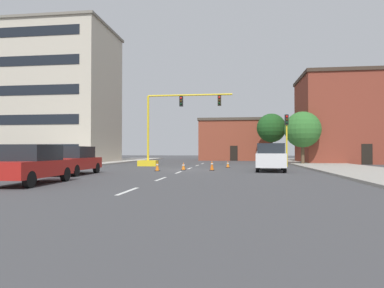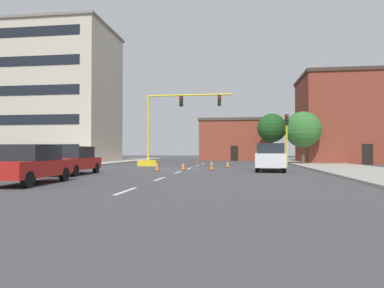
# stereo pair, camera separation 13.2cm
# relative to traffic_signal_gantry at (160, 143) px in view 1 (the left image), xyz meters

# --- Properties ---
(ground_plane) EXTENTS (160.00, 160.00, 0.00)m
(ground_plane) POSITION_rel_traffic_signal_gantry_xyz_m (3.40, -6.11, -2.24)
(ground_plane) COLOR #424244
(sidewalk_left) EXTENTS (6.00, 56.00, 0.14)m
(sidewalk_left) POSITION_rel_traffic_signal_gantry_xyz_m (-9.15, 1.89, -2.17)
(sidewalk_left) COLOR #B2ADA3
(sidewalk_left) RESTS_ON ground_plane
(sidewalk_right) EXTENTS (6.00, 56.00, 0.14)m
(sidewalk_right) POSITION_rel_traffic_signal_gantry_xyz_m (15.96, 1.89, -2.17)
(sidewalk_right) COLOR #9E998E
(sidewalk_right) RESTS_ON ground_plane
(lane_stripe_seg_0) EXTENTS (0.16, 2.40, 0.01)m
(lane_stripe_seg_0) POSITION_rel_traffic_signal_gantry_xyz_m (3.40, -20.11, -2.23)
(lane_stripe_seg_0) COLOR silver
(lane_stripe_seg_0) RESTS_ON ground_plane
(lane_stripe_seg_1) EXTENTS (0.16, 2.40, 0.01)m
(lane_stripe_seg_1) POSITION_rel_traffic_signal_gantry_xyz_m (3.40, -14.61, -2.23)
(lane_stripe_seg_1) COLOR silver
(lane_stripe_seg_1) RESTS_ON ground_plane
(lane_stripe_seg_2) EXTENTS (0.16, 2.40, 0.01)m
(lane_stripe_seg_2) POSITION_rel_traffic_signal_gantry_xyz_m (3.40, -9.11, -2.23)
(lane_stripe_seg_2) COLOR silver
(lane_stripe_seg_2) RESTS_ON ground_plane
(lane_stripe_seg_3) EXTENTS (0.16, 2.40, 0.01)m
(lane_stripe_seg_3) POSITION_rel_traffic_signal_gantry_xyz_m (3.40, -3.61, -2.23)
(lane_stripe_seg_3) COLOR silver
(lane_stripe_seg_3) RESTS_ON ground_plane
(lane_stripe_seg_4) EXTENTS (0.16, 2.40, 0.01)m
(lane_stripe_seg_4) POSITION_rel_traffic_signal_gantry_xyz_m (3.40, 1.89, -2.23)
(lane_stripe_seg_4) COLOR silver
(lane_stripe_seg_4) RESTS_ON ground_plane
(lane_stripe_seg_5) EXTENTS (0.16, 2.40, 0.01)m
(lane_stripe_seg_5) POSITION_rel_traffic_signal_gantry_xyz_m (3.40, 7.39, -2.23)
(lane_stripe_seg_5) COLOR silver
(lane_stripe_seg_5) RESTS_ON ground_plane
(building_tall_left) EXTENTS (15.43, 10.53, 16.69)m
(building_tall_left) POSITION_rel_traffic_signal_gantry_xyz_m (-15.83, 8.22, 6.12)
(building_tall_left) COLOR beige
(building_tall_left) RESTS_ON ground_plane
(building_brick_center) EXTENTS (10.74, 9.91, 6.35)m
(building_brick_center) POSITION_rel_traffic_signal_gantry_xyz_m (6.86, 23.28, 0.95)
(building_brick_center) COLOR brown
(building_brick_center) RESTS_ON ground_plane
(building_row_right) EXTENTS (12.22, 9.32, 10.43)m
(building_row_right) POSITION_rel_traffic_signal_gantry_xyz_m (20.95, 10.77, 2.99)
(building_row_right) COLOR brown
(building_row_right) RESTS_ON ground_plane
(traffic_signal_gantry) EXTENTS (8.96, 1.20, 6.83)m
(traffic_signal_gantry) POSITION_rel_traffic_signal_gantry_xyz_m (0.00, 0.00, 0.00)
(traffic_signal_gantry) COLOR yellow
(traffic_signal_gantry) RESTS_ON ground_plane
(traffic_light_pole_right) EXTENTS (0.32, 0.47, 4.80)m
(traffic_light_pole_right) POSITION_rel_traffic_signal_gantry_xyz_m (11.87, 0.19, 1.29)
(traffic_light_pole_right) COLOR yellow
(traffic_light_pole_right) RESTS_ON ground_plane
(tree_right_mid) EXTENTS (3.81, 3.81, 5.63)m
(tree_right_mid) POSITION_rel_traffic_signal_gantry_xyz_m (14.23, 5.36, 1.47)
(tree_right_mid) COLOR brown
(tree_right_mid) RESTS_ON ground_plane
(tree_right_far) EXTENTS (3.90, 3.90, 6.50)m
(tree_right_far) POSITION_rel_traffic_signal_gantry_xyz_m (11.93, 15.21, 2.29)
(tree_right_far) COLOR brown
(tree_right_far) RESTS_ON ground_plane
(pickup_truck_white) EXTENTS (2.46, 5.55, 1.99)m
(pickup_truck_white) POSITION_rel_traffic_signal_gantry_xyz_m (9.78, -6.65, -1.26)
(pickup_truck_white) COLOR white
(pickup_truck_white) RESTS_ON ground_plane
(sedan_red_near_left) EXTENTS (1.93, 4.53, 1.74)m
(sedan_red_near_left) POSITION_rel_traffic_signal_gantry_xyz_m (-2.64, -12.10, -1.35)
(sedan_red_near_left) COLOR #B21E19
(sedan_red_near_left) RESTS_ON ground_plane
(sedan_red_mid_left) EXTENTS (2.00, 4.56, 1.74)m
(sedan_red_mid_left) POSITION_rel_traffic_signal_gantry_xyz_m (-1.64, -18.10, -1.35)
(sedan_red_mid_left) COLOR #B21E19
(sedan_red_mid_left) RESTS_ON ground_plane
(traffic_cone_roadside_a) EXTENTS (0.36, 0.36, 0.60)m
(traffic_cone_roadside_a) POSITION_rel_traffic_signal_gantry_xyz_m (3.30, -6.38, -1.94)
(traffic_cone_roadside_a) COLOR black
(traffic_cone_roadside_a) RESTS_ON ground_plane
(traffic_cone_roadside_b) EXTENTS (0.36, 0.36, 0.78)m
(traffic_cone_roadside_b) POSITION_rel_traffic_signal_gantry_xyz_m (5.49, -6.55, -1.85)
(traffic_cone_roadside_b) COLOR black
(traffic_cone_roadside_b) RESTS_ON ground_plane
(traffic_cone_roadside_c) EXTENTS (0.36, 0.36, 0.72)m
(traffic_cone_roadside_c) POSITION_rel_traffic_signal_gantry_xyz_m (1.61, -7.83, -1.88)
(traffic_cone_roadside_c) COLOR black
(traffic_cone_roadside_c) RESTS_ON ground_plane
(traffic_cone_roadside_d) EXTENTS (0.36, 0.36, 0.60)m
(traffic_cone_roadside_d) POSITION_rel_traffic_signal_gantry_xyz_m (6.55, -2.12, -1.95)
(traffic_cone_roadside_d) COLOR black
(traffic_cone_roadside_d) RESTS_ON ground_plane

